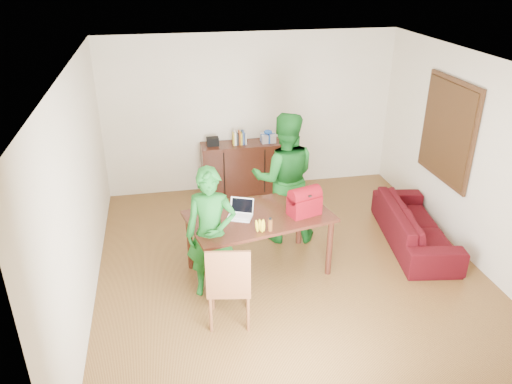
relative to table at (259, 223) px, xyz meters
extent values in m
cube|color=#412410|center=(0.40, -0.05, -0.78)|extent=(5.00, 5.50, 0.10)
cube|color=white|center=(0.40, -0.05, 2.02)|extent=(5.00, 5.50, 0.10)
cube|color=beige|center=(0.40, 2.75, 0.62)|extent=(5.00, 0.10, 2.70)
cube|color=beige|center=(0.40, -2.85, 0.62)|extent=(5.00, 0.10, 2.70)
cube|color=beige|center=(-2.15, -0.05, 0.62)|extent=(0.10, 5.50, 2.70)
cube|color=beige|center=(2.95, -0.05, 0.62)|extent=(0.10, 5.50, 2.70)
cube|color=#3F2614|center=(2.86, 0.65, 0.82)|extent=(0.04, 1.28, 1.48)
cube|color=#4A3016|center=(2.83, 0.65, 0.82)|extent=(0.01, 1.18, 1.36)
cube|color=black|center=(0.20, 2.46, -0.28)|extent=(1.40, 0.45, 0.90)
cube|color=black|center=(-0.30, 2.46, 0.24)|extent=(0.20, 0.14, 0.14)
cube|color=#B0B1BA|center=(0.65, 2.46, 0.24)|extent=(0.24, 0.22, 0.14)
ellipsoid|color=#1B4FB3|center=(0.65, 2.46, 0.35)|extent=(0.14, 0.14, 0.07)
cube|color=black|center=(0.00, 0.00, 0.09)|extent=(1.95, 1.35, 0.04)
cylinder|color=black|center=(-0.71, -0.58, -0.33)|extent=(0.08, 0.08, 0.79)
cylinder|color=black|center=(0.88, -0.24, -0.33)|extent=(0.08, 0.08, 0.79)
cylinder|color=black|center=(-0.88, 0.24, -0.33)|extent=(0.08, 0.08, 0.79)
cylinder|color=black|center=(0.71, 0.58, -0.33)|extent=(0.08, 0.08, 0.79)
cube|color=brown|center=(-0.52, -0.91, -0.24)|extent=(0.55, 0.53, 0.05)
cube|color=brown|center=(-0.56, -1.11, 0.06)|extent=(0.48, 0.11, 0.54)
imported|color=#145C1C|center=(-0.65, -0.34, 0.11)|extent=(0.67, 0.51, 1.66)
imported|color=#125518|center=(0.52, 0.80, 0.23)|extent=(1.03, 0.86, 1.91)
cube|color=white|center=(-0.25, -0.03, 0.12)|extent=(0.36, 0.31, 0.02)
cube|color=black|center=(-0.25, -0.03, 0.22)|extent=(0.30, 0.19, 0.19)
cylinder|color=brown|center=(0.05, -0.41, 0.20)|extent=(0.06, 0.06, 0.17)
cube|color=maroon|center=(0.56, -0.08, 0.25)|extent=(0.45, 0.34, 0.29)
imported|color=#3F0808|center=(2.35, 0.27, -0.44)|extent=(1.05, 2.04, 0.57)
camera|label=1|loc=(-1.12, -5.44, 3.09)|focal=35.00mm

